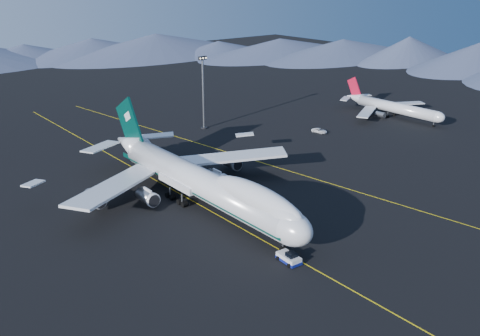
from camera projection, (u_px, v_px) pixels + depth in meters
ground at (202, 206)px, 119.46m from camera, size 500.00×500.00×0.00m
taxiway_line_main at (202, 206)px, 119.46m from camera, size 0.25×220.00×0.01m
taxiway_line_side at (272, 166)px, 144.41m from camera, size 28.08×198.09×0.01m
mountain_ridge at (460, 96)px, 198.75m from camera, size 374.91×567.11×12.00m
boeing_747 at (201, 182)px, 117.48m from camera, size 59.62×72.43×19.37m
pushback_tug at (289, 258)px, 96.30m from camera, size 3.08×5.02×2.11m
second_jet at (393, 107)px, 191.62m from camera, size 37.26×42.09×11.98m
service_van at (319, 131)px, 173.75m from camera, size 3.49×5.59×1.44m
floodlight_mast at (203, 93)px, 174.77m from camera, size 2.95×2.22×23.91m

